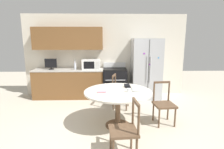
# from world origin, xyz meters

# --- Properties ---
(ground_plane) EXTENTS (14.00, 14.00, 0.00)m
(ground_plane) POSITION_xyz_m (0.00, 0.00, 0.00)
(ground_plane) COLOR beige
(back_wall) EXTENTS (5.20, 0.44, 2.60)m
(back_wall) POSITION_xyz_m (-0.30, 2.59, 1.44)
(back_wall) COLOR silver
(back_wall) RESTS_ON ground_plane
(kitchen_counter) EXTENTS (2.15, 0.64, 0.90)m
(kitchen_counter) POSITION_xyz_m (-1.14, 2.29, 0.45)
(kitchen_counter) COLOR brown
(kitchen_counter) RESTS_ON ground_plane
(refrigerator) EXTENTS (0.88, 0.75, 1.84)m
(refrigerator) POSITION_xyz_m (1.27, 2.22, 0.92)
(refrigerator) COLOR #B2B5BA
(refrigerator) RESTS_ON ground_plane
(oven_range) EXTENTS (0.72, 0.68, 1.08)m
(oven_range) POSITION_xyz_m (0.31, 2.26, 0.47)
(oven_range) COLOR black
(oven_range) RESTS_ON ground_plane
(microwave) EXTENTS (0.55, 0.36, 0.31)m
(microwave) POSITION_xyz_m (-0.43, 2.28, 1.05)
(microwave) COLOR white
(microwave) RESTS_ON kitchen_counter
(countertop_tv) EXTENTS (0.36, 0.16, 0.33)m
(countertop_tv) POSITION_xyz_m (-1.67, 2.28, 1.08)
(countertop_tv) COLOR black
(countertop_tv) RESTS_ON kitchen_counter
(counter_bottle) EXTENTS (0.07, 0.07, 0.29)m
(counter_bottle) POSITION_xyz_m (-0.92, 2.25, 1.01)
(counter_bottle) COLOR silver
(counter_bottle) RESTS_ON kitchen_counter
(dining_table) EXTENTS (1.39, 1.39, 0.77)m
(dining_table) POSITION_xyz_m (0.28, 0.34, 0.64)
(dining_table) COLOR beige
(dining_table) RESTS_ON ground_plane
(dining_chair_near) EXTENTS (0.45, 0.45, 0.90)m
(dining_chair_near) POSITION_xyz_m (0.33, -0.66, 0.43)
(dining_chair_near) COLOR brown
(dining_chair_near) RESTS_ON ground_plane
(dining_chair_far) EXTENTS (0.51, 0.51, 0.90)m
(dining_chair_far) POSITION_xyz_m (0.40, 1.34, 0.43)
(dining_chair_far) COLOR brown
(dining_chair_far) RESTS_ON ground_plane
(dining_chair_right) EXTENTS (0.46, 0.46, 0.90)m
(dining_chair_right) POSITION_xyz_m (1.28, 0.43, 0.43)
(dining_chair_right) COLOR brown
(dining_chair_right) RESTS_ON ground_plane
(candle_glass) EXTENTS (0.08, 0.08, 0.08)m
(candle_glass) POSITION_xyz_m (0.49, 0.24, 0.80)
(candle_glass) COLOR silver
(candle_glass) RESTS_ON dining_table
(folded_napkin) EXTENTS (0.18, 0.07, 0.05)m
(folded_napkin) POSITION_xyz_m (-0.04, 0.22, 0.79)
(folded_napkin) COLOR pink
(folded_napkin) RESTS_ON dining_table
(wallet) EXTENTS (0.15, 0.15, 0.07)m
(wallet) POSITION_xyz_m (0.51, 0.62, 0.79)
(wallet) COLOR black
(wallet) RESTS_ON dining_table
(mail_stack) EXTENTS (0.28, 0.34, 0.02)m
(mail_stack) POSITION_xyz_m (0.70, 0.40, 0.78)
(mail_stack) COLOR white
(mail_stack) RESTS_ON dining_table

